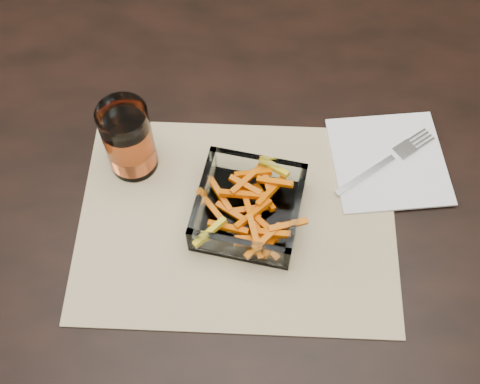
% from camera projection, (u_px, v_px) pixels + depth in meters
% --- Properties ---
extents(dining_table, '(1.60, 0.90, 0.75)m').
position_uv_depth(dining_table, '(293.00, 213.00, 0.96)').
color(dining_table, black).
rests_on(dining_table, ground).
extents(placemat, '(0.45, 0.33, 0.00)m').
position_uv_depth(placemat, '(237.00, 220.00, 0.86)').
color(placemat, tan).
rests_on(placemat, dining_table).
extents(glass_bowl, '(0.16, 0.16, 0.06)m').
position_uv_depth(glass_bowl, '(249.00, 209.00, 0.84)').
color(glass_bowl, white).
rests_on(glass_bowl, placemat).
extents(tumbler, '(0.07, 0.07, 0.12)m').
position_uv_depth(tumbler, '(129.00, 141.00, 0.85)').
color(tumbler, white).
rests_on(tumbler, placemat).
extents(napkin, '(0.19, 0.19, 0.00)m').
position_uv_depth(napkin, '(389.00, 161.00, 0.90)').
color(napkin, white).
rests_on(napkin, placemat).
extents(fork, '(0.16, 0.12, 0.00)m').
position_uv_depth(fork, '(388.00, 160.00, 0.90)').
color(fork, silver).
rests_on(fork, napkin).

